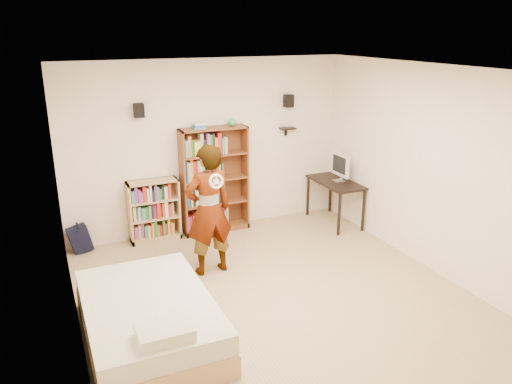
% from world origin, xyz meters
% --- Properties ---
extents(ground, '(4.50, 5.00, 0.01)m').
position_xyz_m(ground, '(0.00, 0.00, 0.00)').
color(ground, tan).
rests_on(ground, ground).
extents(room_shell, '(4.52, 5.02, 2.71)m').
position_xyz_m(room_shell, '(0.00, 0.00, 1.76)').
color(room_shell, white).
rests_on(room_shell, ground).
extents(crown_molding, '(4.50, 5.00, 0.06)m').
position_xyz_m(crown_molding, '(0.00, 0.00, 2.67)').
color(crown_molding, silver).
rests_on(crown_molding, room_shell).
extents(speaker_left, '(0.14, 0.12, 0.20)m').
position_xyz_m(speaker_left, '(-1.05, 2.40, 2.00)').
color(speaker_left, black).
rests_on(speaker_left, room_shell).
extents(speaker_right, '(0.14, 0.12, 0.20)m').
position_xyz_m(speaker_right, '(1.35, 2.40, 2.00)').
color(speaker_right, black).
rests_on(speaker_right, room_shell).
extents(wall_shelf, '(0.25, 0.16, 0.02)m').
position_xyz_m(wall_shelf, '(1.35, 2.41, 1.55)').
color(wall_shelf, black).
rests_on(wall_shelf, room_shell).
extents(tall_bookshelf, '(1.06, 0.31, 1.68)m').
position_xyz_m(tall_bookshelf, '(0.04, 2.35, 0.84)').
color(tall_bookshelf, brown).
rests_on(tall_bookshelf, ground).
extents(low_bookshelf, '(0.76, 0.29, 0.95)m').
position_xyz_m(low_bookshelf, '(-0.94, 2.36, 0.48)').
color(low_bookshelf, tan).
rests_on(low_bookshelf, ground).
extents(computer_desk, '(0.53, 1.06, 0.73)m').
position_xyz_m(computer_desk, '(1.96, 1.85, 0.36)').
color(computer_desk, black).
rests_on(computer_desk, ground).
extents(imac, '(0.10, 0.45, 0.45)m').
position_xyz_m(imac, '(2.01, 1.84, 0.95)').
color(imac, silver).
rests_on(imac, computer_desk).
extents(daybed, '(1.28, 1.97, 0.58)m').
position_xyz_m(daybed, '(-1.59, -0.18, 0.29)').
color(daybed, beige).
rests_on(daybed, ground).
extents(person, '(0.68, 0.48, 1.75)m').
position_xyz_m(person, '(-0.51, 1.01, 0.88)').
color(person, black).
rests_on(person, ground).
extents(wii_wheel, '(0.19, 0.07, 0.19)m').
position_xyz_m(wii_wheel, '(-0.51, 0.68, 1.36)').
color(wii_wheel, silver).
rests_on(wii_wheel, person).
extents(navy_bag, '(0.34, 0.24, 0.42)m').
position_xyz_m(navy_bag, '(-2.04, 2.35, 0.21)').
color(navy_bag, black).
rests_on(navy_bag, ground).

